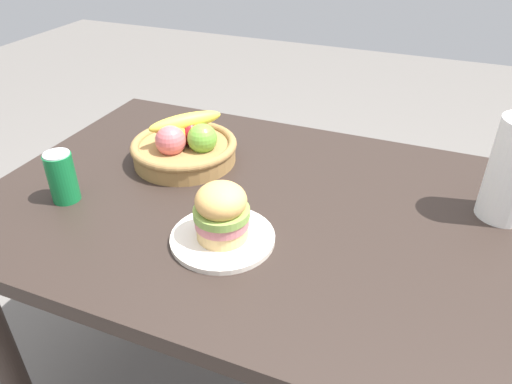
{
  "coord_description": "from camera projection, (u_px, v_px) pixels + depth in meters",
  "views": [
    {
      "loc": [
        0.32,
        -0.89,
        1.39
      ],
      "look_at": [
        -0.02,
        -0.05,
        0.81
      ],
      "focal_mm": 33.5,
      "sensor_mm": 36.0,
      "label": 1
    }
  ],
  "objects": [
    {
      "name": "dining_table",
      "position": [
        271.0,
        237.0,
        1.2
      ],
      "size": [
        1.4,
        0.9,
        0.75
      ],
      "color": "#2D231E",
      "rests_on": "ground_plane"
    },
    {
      "name": "soda_can",
      "position": [
        62.0,
        177.0,
        1.13
      ],
      "size": [
        0.07,
        0.07,
        0.13
      ],
      "color": "#147238",
      "rests_on": "dining_table"
    },
    {
      "name": "plate",
      "position": [
        223.0,
        238.0,
        1.03
      ],
      "size": [
        0.23,
        0.23,
        0.01
      ],
      "primitive_type": "cylinder",
      "color": "silver",
      "rests_on": "dining_table"
    },
    {
      "name": "fruit_basket",
      "position": [
        184.0,
        146.0,
        1.3
      ],
      "size": [
        0.29,
        0.29,
        0.14
      ],
      "color": "#9E7542",
      "rests_on": "dining_table"
    },
    {
      "name": "sandwich",
      "position": [
        221.0,
        212.0,
        0.99
      ],
      "size": [
        0.12,
        0.12,
        0.13
      ],
      "color": "#E5BC75",
      "rests_on": "plate"
    }
  ]
}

